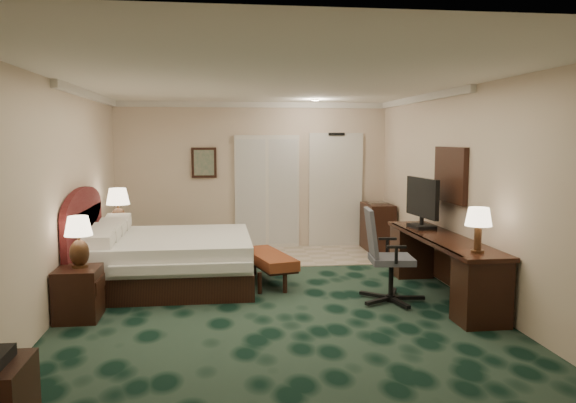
{
  "coord_description": "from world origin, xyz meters",
  "views": [
    {
      "loc": [
        -0.68,
        -6.63,
        2.04
      ],
      "look_at": [
        0.25,
        0.6,
        1.22
      ],
      "focal_mm": 35.0,
      "sensor_mm": 36.0,
      "label": 1
    }
  ],
  "objects": [
    {
      "name": "floor",
      "position": [
        0.0,
        0.0,
        0.0
      ],
      "size": [
        5.0,
        7.5,
        0.0
      ],
      "primitive_type": "cube",
      "color": "black",
      "rests_on": "ground"
    },
    {
      "name": "ceiling",
      "position": [
        0.0,
        0.0,
        2.7
      ],
      "size": [
        5.0,
        7.5,
        0.0
      ],
      "primitive_type": "cube",
      "color": "white",
      "rests_on": "wall_back"
    },
    {
      "name": "wall_back",
      "position": [
        0.0,
        3.75,
        1.35
      ],
      "size": [
        5.0,
        0.0,
        2.7
      ],
      "primitive_type": "cube",
      "color": "beige",
      "rests_on": "ground"
    },
    {
      "name": "wall_front",
      "position": [
        0.0,
        -3.75,
        1.35
      ],
      "size": [
        5.0,
        0.0,
        2.7
      ],
      "primitive_type": "cube",
      "color": "beige",
      "rests_on": "ground"
    },
    {
      "name": "wall_left",
      "position": [
        -2.5,
        0.0,
        1.35
      ],
      "size": [
        0.0,
        7.5,
        2.7
      ],
      "primitive_type": "cube",
      "color": "beige",
      "rests_on": "ground"
    },
    {
      "name": "wall_right",
      "position": [
        2.5,
        0.0,
        1.35
      ],
      "size": [
        0.0,
        7.5,
        2.7
      ],
      "primitive_type": "cube",
      "color": "beige",
      "rests_on": "ground"
    },
    {
      "name": "crown_molding",
      "position": [
        0.0,
        0.0,
        2.65
      ],
      "size": [
        5.0,
        7.5,
        0.1
      ],
      "primitive_type": null,
      "color": "silver",
      "rests_on": "wall_back"
    },
    {
      "name": "tile_patch",
      "position": [
        0.9,
        2.9,
        0.01
      ],
      "size": [
        3.2,
        1.7,
        0.01
      ],
      "primitive_type": "cube",
      "color": "tan",
      "rests_on": "ground"
    },
    {
      "name": "headboard",
      "position": [
        -2.44,
        1.0,
        0.7
      ],
      "size": [
        0.12,
        2.0,
        1.4
      ],
      "primitive_type": null,
      "color": "#44080F",
      "rests_on": "ground"
    },
    {
      "name": "entry_door",
      "position": [
        1.55,
        3.72,
        1.05
      ],
      "size": [
        1.02,
        0.06,
        2.18
      ],
      "primitive_type": "cube",
      "color": "silver",
      "rests_on": "ground"
    },
    {
      "name": "closet_doors",
      "position": [
        0.25,
        3.71,
        1.05
      ],
      "size": [
        1.2,
        0.06,
        2.1
      ],
      "primitive_type": "cube",
      "color": "silver",
      "rests_on": "ground"
    },
    {
      "name": "wall_art",
      "position": [
        -0.9,
        3.71,
        1.6
      ],
      "size": [
        0.45,
        0.06,
        0.55
      ],
      "primitive_type": "cube",
      "color": "#446756",
      "rests_on": "wall_back"
    },
    {
      "name": "wall_mirror",
      "position": [
        2.46,
        0.6,
        1.55
      ],
      "size": [
        0.05,
        0.95,
        0.75
      ],
      "primitive_type": "cube",
      "color": "white",
      "rests_on": "wall_right"
    },
    {
      "name": "bed",
      "position": [
        -1.31,
        1.19,
        0.34
      ],
      "size": [
        2.18,
        2.02,
        0.69
      ],
      "primitive_type": "cube",
      "color": "white",
      "rests_on": "ground"
    },
    {
      "name": "nightstand_near",
      "position": [
        -2.24,
        -0.2,
        0.29
      ],
      "size": [
        0.47,
        0.54,
        0.59
      ],
      "primitive_type": "cube",
      "color": "black",
      "rests_on": "ground"
    },
    {
      "name": "nightstand_far",
      "position": [
        -2.24,
        2.22,
        0.3
      ],
      "size": [
        0.48,
        0.55,
        0.6
      ],
      "primitive_type": "cube",
      "color": "black",
      "rests_on": "ground"
    },
    {
      "name": "lamp_near",
      "position": [
        -2.23,
        -0.15,
        0.88
      ],
      "size": [
        0.37,
        0.37,
        0.58
      ],
      "primitive_type": null,
      "rotation": [
        0.0,
        0.0,
        -0.21
      ],
      "color": "black",
      "rests_on": "nightstand_near"
    },
    {
      "name": "lamp_far",
      "position": [
        -2.2,
        2.28,
        0.94
      ],
      "size": [
        0.44,
        0.44,
        0.67
      ],
      "primitive_type": null,
      "rotation": [
        0.0,
        0.0,
        -0.29
      ],
      "color": "black",
      "rests_on": "nightstand_far"
    },
    {
      "name": "bed_bench",
      "position": [
        0.04,
        1.12,
        0.21
      ],
      "size": [
        0.75,
        1.33,
        0.43
      ],
      "primitive_type": "cube",
      "rotation": [
        0.0,
        0.0,
        0.26
      ],
      "color": "brown",
      "rests_on": "ground"
    },
    {
      "name": "desk",
      "position": [
        2.19,
        0.17,
        0.39
      ],
      "size": [
        0.59,
        2.72,
        0.79
      ],
      "primitive_type": "cube",
      "color": "black",
      "rests_on": "ground"
    },
    {
      "name": "tv",
      "position": [
        2.17,
        0.86,
        1.14
      ],
      "size": [
        0.15,
        0.91,
        0.71
      ],
      "primitive_type": "cube",
      "rotation": [
        0.0,
        0.0,
        0.08
      ],
      "color": "black",
      "rests_on": "desk"
    },
    {
      "name": "desk_lamp",
      "position": [
        2.16,
        -0.86,
        1.04
      ],
      "size": [
        0.31,
        0.31,
        0.51
      ],
      "primitive_type": null,
      "rotation": [
        0.0,
        0.0,
        0.08
      ],
      "color": "black",
      "rests_on": "desk"
    },
    {
      "name": "desk_chair",
      "position": [
        1.47,
        0.03,
        0.59
      ],
      "size": [
        0.75,
        0.71,
        1.18
      ],
      "primitive_type": null,
      "rotation": [
        0.0,
        0.0,
        -0.11
      ],
      "color": "#4A4950",
      "rests_on": "ground"
    },
    {
      "name": "minibar",
      "position": [
        2.22,
        3.2,
        0.43
      ],
      "size": [
        0.45,
        0.81,
        0.86
      ],
      "primitive_type": "cube",
      "color": "black",
      "rests_on": "ground"
    }
  ]
}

